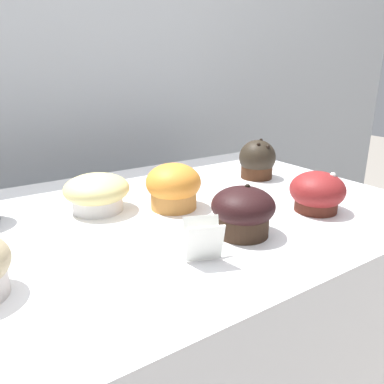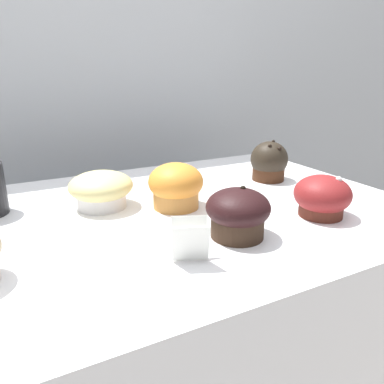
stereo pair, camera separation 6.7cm
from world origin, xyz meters
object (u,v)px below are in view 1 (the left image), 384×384
muffin_back_right (317,193)px  muffin_front_right (173,187)px  muffin_front_left (257,161)px  muffin_back_left (97,192)px  muffin_back_center (243,211)px

muffin_back_right → muffin_front_right: size_ratio=0.97×
muffin_front_left → muffin_back_left: bearing=179.8°
muffin_back_left → muffin_back_center: (0.16, -0.23, 0.00)m
muffin_back_right → muffin_front_right: muffin_front_right is taller
muffin_back_center → muffin_back_right: bearing=1.0°
muffin_back_left → muffin_front_left: size_ratio=1.26×
muffin_back_left → muffin_front_right: muffin_front_right is taller
muffin_front_left → muffin_back_center: size_ratio=0.94×
muffin_front_right → muffin_back_center: bearing=-79.7°
muffin_back_right → muffin_front_left: size_ratio=1.05×
muffin_back_left → muffin_front_left: 0.40m
muffin_back_right → muffin_back_center: muffin_back_center is taller
muffin_back_right → muffin_front_left: (0.06, 0.23, 0.01)m
muffin_front_left → muffin_front_right: size_ratio=0.92×
muffin_back_left → muffin_front_left: (0.40, -0.00, 0.01)m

